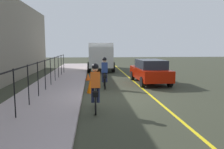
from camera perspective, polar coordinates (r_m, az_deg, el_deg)
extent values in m
plane|color=#333627|center=(10.56, 2.16, -6.19)|extent=(80.00, 80.00, 0.00)
cube|color=yellow|center=(10.88, 10.60, -5.90)|extent=(36.00, 0.12, 0.01)
cube|color=#A59596|center=(10.67, -16.37, -5.93)|extent=(40.00, 3.20, 0.15)
cylinder|color=black|center=(7.81, -23.68, -4.46)|extent=(0.04, 0.04, 1.60)
cylinder|color=black|center=(9.29, -20.61, -2.53)|extent=(0.04, 0.04, 1.60)
cylinder|color=black|center=(10.80, -18.40, -1.12)|extent=(0.04, 0.04, 1.60)
cylinder|color=black|center=(12.32, -16.73, -0.07)|extent=(0.04, 0.04, 1.60)
cylinder|color=black|center=(13.86, -15.44, 0.76)|extent=(0.04, 0.04, 1.60)
cylinder|color=black|center=(15.41, -14.40, 1.42)|extent=(0.04, 0.04, 1.60)
cylinder|color=black|center=(16.96, -13.55, 1.95)|extent=(0.04, 0.04, 1.60)
cylinder|color=black|center=(18.51, -12.85, 2.40)|extent=(0.04, 0.04, 1.60)
cylinder|color=black|center=(20.07, -12.25, 2.78)|extent=(0.04, 0.04, 1.60)
cube|color=black|center=(11.49, -17.65, 3.15)|extent=(17.34, 0.04, 0.04)
torus|color=black|center=(13.73, -2.02, -1.65)|extent=(0.66, 0.07, 0.66)
torus|color=black|center=(12.70, -1.82, -2.38)|extent=(0.66, 0.07, 0.66)
cube|color=black|center=(13.18, -1.93, -0.93)|extent=(0.93, 0.05, 0.24)
cylinder|color=black|center=(13.01, -1.90, -0.37)|extent=(0.03, 0.03, 0.35)
cube|color=navy|center=(13.00, -1.92, 1.73)|extent=(0.35, 0.36, 0.63)
sphere|color=tan|center=(13.02, -1.94, 3.59)|extent=(0.22, 0.22, 0.22)
sphere|color=black|center=(13.02, -1.94, 3.90)|extent=(0.26, 0.26, 0.26)
cylinder|color=#191E38|center=(13.04, -2.34, -0.58)|extent=(0.34, 0.12, 0.65)
cylinder|color=#191E38|center=(13.05, -1.47, -0.57)|extent=(0.34, 0.12, 0.65)
cube|color=black|center=(12.68, -1.84, -0.48)|extent=(0.24, 0.20, 0.18)
torus|color=black|center=(9.09, -4.24, -6.28)|extent=(0.66, 0.07, 0.66)
torus|color=black|center=(8.07, -4.22, -8.02)|extent=(0.66, 0.07, 0.66)
cube|color=black|center=(8.52, -4.25, -5.47)|extent=(0.93, 0.05, 0.24)
cylinder|color=black|center=(8.34, -4.25, -4.69)|extent=(0.03, 0.03, 0.35)
cube|color=#E45917|center=(8.31, -4.28, -1.41)|extent=(0.35, 0.36, 0.63)
sphere|color=tan|center=(8.30, -4.31, 1.51)|extent=(0.22, 0.22, 0.22)
sphere|color=black|center=(8.30, -4.32, 1.99)|extent=(0.26, 0.26, 0.26)
cylinder|color=#191E38|center=(8.38, -4.94, -4.98)|extent=(0.34, 0.12, 0.65)
cylinder|color=#191E38|center=(8.38, -3.56, -4.97)|extent=(0.34, 0.12, 0.65)
cube|color=black|center=(8.02, -4.25, -5.02)|extent=(0.24, 0.20, 0.18)
cube|color=#961303|center=(15.05, 9.57, 0.34)|extent=(4.44, 1.90, 0.70)
cube|color=#1E232D|center=(14.80, 9.83, 2.67)|extent=(2.50, 1.64, 0.56)
cylinder|color=black|center=(16.34, 5.24, -0.29)|extent=(0.64, 0.23, 0.64)
cylinder|color=black|center=(16.76, 10.94, -0.20)|extent=(0.64, 0.23, 0.64)
cylinder|color=black|center=(13.45, 7.80, -1.95)|extent=(0.64, 0.23, 0.64)
cylinder|color=black|center=(13.96, 14.58, -1.78)|extent=(0.64, 0.23, 0.64)
cube|color=white|center=(24.21, -2.87, 5.28)|extent=(4.83, 2.55, 2.30)
cube|color=silver|center=(20.80, -2.80, 4.41)|extent=(1.89, 2.27, 1.90)
cylinder|color=black|center=(21.05, 0.27, 1.86)|extent=(0.97, 0.33, 0.96)
cylinder|color=black|center=(21.03, -5.84, 1.82)|extent=(0.97, 0.33, 0.96)
cylinder|color=black|center=(25.37, -0.34, 2.77)|extent=(0.97, 0.33, 0.96)
cylinder|color=black|center=(25.35, -5.41, 2.74)|extent=(0.97, 0.33, 0.96)
cone|color=#FA5812|center=(16.23, -6.12, -0.58)|extent=(0.36, 0.36, 0.51)
cone|color=#E55802|center=(11.81, -5.61, -3.06)|extent=(0.36, 0.36, 0.70)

